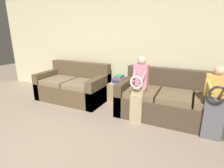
{
  "coord_description": "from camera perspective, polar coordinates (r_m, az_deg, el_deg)",
  "views": [
    {
      "loc": [
        1.77,
        -0.98,
        1.62
      ],
      "look_at": [
        0.48,
        1.75,
        0.72
      ],
      "focal_mm": 28.0,
      "sensor_mm": 36.0,
      "label": 1
    }
  ],
  "objects": [
    {
      "name": "child_right_seated",
      "position": [
        3.15,
        30.69,
        -4.47
      ],
      "size": [
        0.34,
        0.37,
        1.13
      ],
      "color": "#56565B",
      "rests_on": "ground_plane"
    },
    {
      "name": "couch_side",
      "position": [
        4.45,
        -12.41,
        -0.86
      ],
      "size": [
        1.67,
        0.92,
        0.89
      ],
      "color": "brown",
      "rests_on": "ground_plane"
    },
    {
      "name": "couch_main",
      "position": [
        3.63,
        19.86,
        -5.49
      ],
      "size": [
        2.16,
        0.98,
        0.9
      ],
      "color": "#473828",
      "rests_on": "ground_plane"
    },
    {
      "name": "side_shelf",
      "position": [
        4.2,
        2.12,
        -2.65
      ],
      "size": [
        0.42,
        0.45,
        0.46
      ],
      "color": "tan",
      "rests_on": "ground_plane"
    },
    {
      "name": "wall_back",
      "position": [
        4.32,
        1.04,
        12.0
      ],
      "size": [
        7.39,
        0.06,
        2.55
      ],
      "color": "beige",
      "rests_on": "ground_plane"
    },
    {
      "name": "child_left_seated",
      "position": [
        3.23,
        8.85,
        -0.78
      ],
      "size": [
        0.26,
        0.37,
        1.21
      ],
      "color": "tan",
      "rests_on": "ground_plane"
    },
    {
      "name": "book_stack",
      "position": [
        4.12,
        2.32,
        1.51
      ],
      "size": [
        0.26,
        0.3,
        0.19
      ],
      "color": "#33569E",
      "rests_on": "side_shelf"
    }
  ]
}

